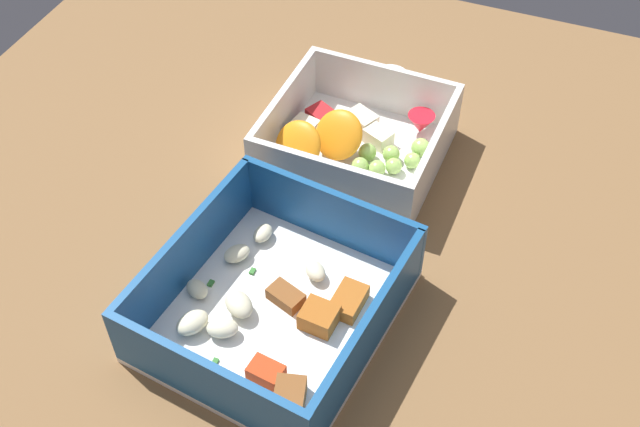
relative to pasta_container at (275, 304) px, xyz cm
name	(u,v)px	position (x,y,z in cm)	size (l,w,h in cm)	color
table_surface	(306,242)	(-8.83, -1.17, -2.87)	(80.00, 80.00, 2.00)	brown
pasta_container	(275,304)	(0.00, 0.00, 0.00)	(20.32, 18.53, 6.06)	white
fruit_bowl	(354,141)	(-19.34, -0.68, 0.05)	(15.01, 15.60, 5.58)	white
paper_cup_liner	(390,83)	(-29.78, -0.60, -0.86)	(3.68, 3.68, 2.03)	white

